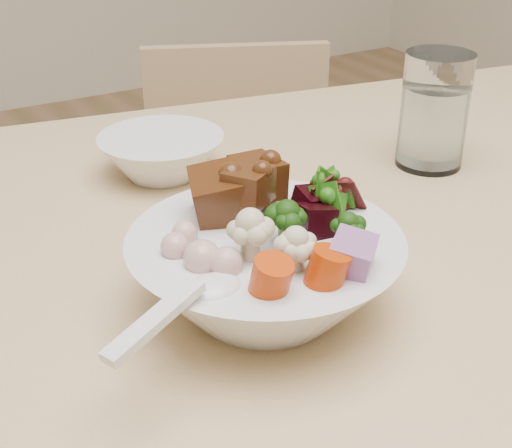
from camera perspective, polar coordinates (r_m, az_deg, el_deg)
name	(u,v)px	position (r m, az deg, el deg)	size (l,w,h in m)	color
chair_far	(243,229)	(1.40, -1.06, -0.38)	(0.47, 0.47, 0.77)	tan
food_bowl	(266,266)	(0.59, 0.80, -3.41)	(0.23, 0.23, 0.12)	white
soup_spoon	(199,296)	(0.51, -4.60, -5.79)	(0.13, 0.07, 0.02)	white
water_glass	(434,115)	(0.88, 14.02, 8.44)	(0.08, 0.08, 0.14)	silver
side_bowl	(162,156)	(0.85, -7.55, 5.44)	(0.15, 0.15, 0.05)	white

